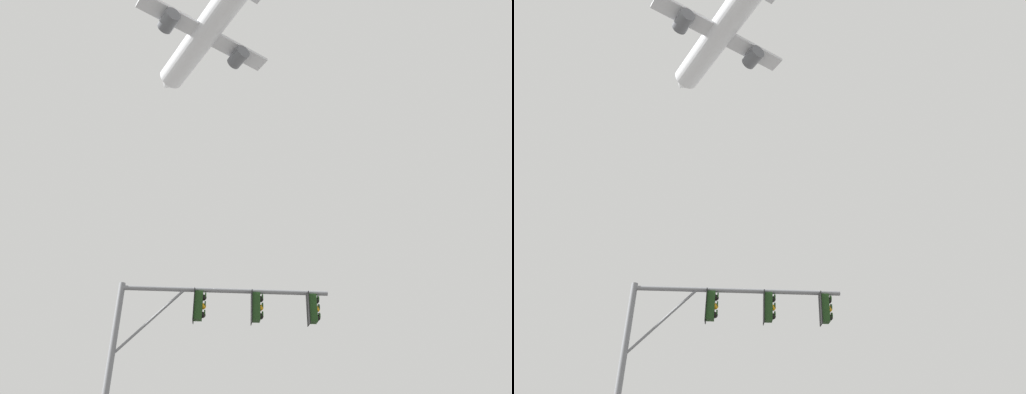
{
  "view_description": "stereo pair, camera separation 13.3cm",
  "coord_description": "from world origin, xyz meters",
  "views": [
    {
      "loc": [
        0.26,
        -6.42,
        1.14
      ],
      "look_at": [
        -0.87,
        18.22,
        15.83
      ],
      "focal_mm": 32.6,
      "sensor_mm": 36.0,
      "label": 1
    },
    {
      "loc": [
        0.39,
        -6.41,
        1.14
      ],
      "look_at": [
        -0.87,
        18.22,
        15.83
      ],
      "focal_mm": 32.6,
      "sensor_mm": 36.0,
      "label": 2
    }
  ],
  "objects": [
    {
      "name": "airplane",
      "position": [
        -8.42,
        34.23,
        50.05
      ],
      "size": [
        16.75,
        20.4,
        6.42
      ],
      "color": "white"
    },
    {
      "name": "signal_pole_near",
      "position": [
        -2.07,
        7.89,
        4.96
      ],
      "size": [
        6.7,
        1.11,
        6.38
      ],
      "color": "slate",
      "rests_on": "ground"
    }
  ]
}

